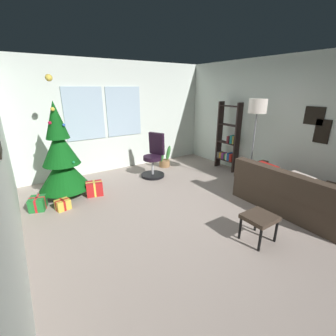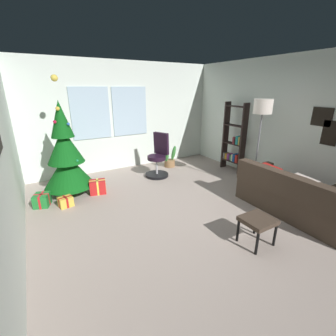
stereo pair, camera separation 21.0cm
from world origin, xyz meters
name	(u,v)px [view 2 (the right image)]	position (x,y,z in m)	size (l,w,h in m)	color
ground_plane	(192,218)	(0.00, 0.00, -0.05)	(4.91, 5.96, 0.10)	#A49389
wall_back_with_windows	(124,117)	(-0.02, 3.03, 1.35)	(4.91, 0.12, 2.69)	silver
wall_right_with_frames	(295,125)	(2.51, -0.01, 1.34)	(0.12, 5.96, 2.69)	silver
couch	(308,200)	(1.69, -0.95, 0.28)	(1.60, 1.98, 0.78)	#403227
footstool	(258,222)	(0.31, -1.05, 0.33)	(0.42, 0.39, 0.39)	#403227
holiday_tree	(66,157)	(-1.63, 1.99, 0.77)	(0.95, 0.95, 2.27)	#4C331E
gift_box_red	(98,187)	(-1.15, 1.69, 0.14)	(0.35, 0.29, 0.29)	red
gift_box_green	(42,200)	(-2.17, 1.67, 0.11)	(0.33, 0.35, 0.24)	#1E722D
gift_box_gold	(66,202)	(-1.81, 1.43, 0.09)	(0.27, 0.23, 0.19)	gold
office_chair	(158,160)	(0.39, 1.97, 0.41)	(0.58, 0.56, 1.04)	black
bookshelf	(234,142)	(2.24, 1.34, 0.75)	(0.18, 0.64, 1.73)	black
floor_lamp	(262,113)	(1.84, 0.30, 1.58)	(0.36, 0.36, 1.85)	slate
potted_plant	(169,160)	(0.98, 2.42, 0.20)	(0.41, 0.45, 0.59)	olive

